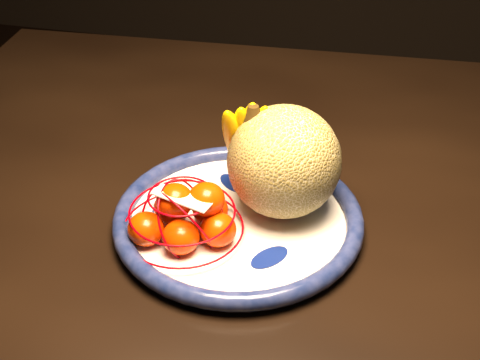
% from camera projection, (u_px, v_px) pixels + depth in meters
% --- Properties ---
extents(dining_table, '(1.64, 1.04, 0.80)m').
position_uv_depth(dining_table, '(396.00, 246.00, 0.98)').
color(dining_table, black).
rests_on(dining_table, ground).
extents(fruit_bowl, '(0.33, 0.33, 0.03)m').
position_uv_depth(fruit_bowl, '(238.00, 219.00, 0.88)').
color(fruit_bowl, white).
rests_on(fruit_bowl, dining_table).
extents(cantaloupe, '(0.15, 0.15, 0.15)m').
position_uv_depth(cantaloupe, '(284.00, 162.00, 0.86)').
color(cantaloupe, olive).
rests_on(cantaloupe, fruit_bowl).
extents(banana_bunch, '(0.10, 0.10, 0.16)m').
position_uv_depth(banana_bunch, '(250.00, 139.00, 0.89)').
color(banana_bunch, '#EAB801').
rests_on(banana_bunch, fruit_bowl).
extents(mandarin_bag, '(0.17, 0.17, 0.10)m').
position_uv_depth(mandarin_bag, '(186.00, 216.00, 0.84)').
color(mandarin_bag, '#FF2800').
rests_on(mandarin_bag, fruit_bowl).
extents(price_tag, '(0.08, 0.04, 0.01)m').
position_uv_depth(price_tag, '(182.00, 198.00, 0.81)').
color(price_tag, white).
rests_on(price_tag, mandarin_bag).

